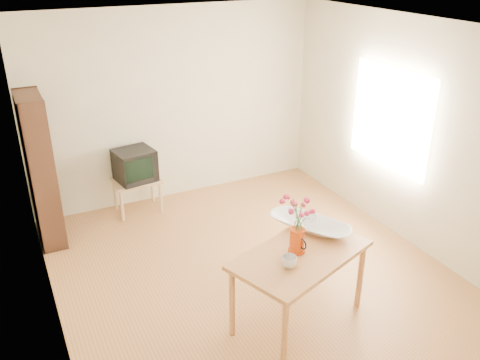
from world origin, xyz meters
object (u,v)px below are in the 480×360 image
bowl (311,206)px  television (134,164)px  table (300,262)px  pitcher (297,241)px  mug (289,262)px

bowl → television: bowl is taller
bowl → table: bearing=-132.9°
table → television: 2.94m
pitcher → bowl: (0.33, 0.29, 0.14)m
table → mug: mug is taller
mug → pitcher: bearing=161.9°
pitcher → mug: bearing=-141.4°
table → television: size_ratio=2.69×
table → television: bearing=84.8°
table → pitcher: 0.20m
table → pitcher: (-0.02, 0.04, 0.20)m
television → bowl: bearing=-76.1°
pitcher → mug: 0.26m
mug → television: (-0.53, 2.98, -0.13)m
table → television: television is taller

